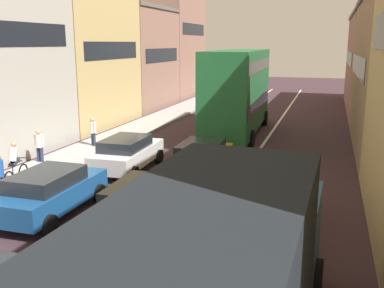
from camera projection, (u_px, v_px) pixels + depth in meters
sidewalk_left at (127, 133)px, 26.95m from camera, size 2.60×64.00×0.14m
lane_stripe_left at (205, 139)px, 25.50m from camera, size 0.16×60.00×0.01m
lane_stripe_right at (264, 143)px, 24.51m from camera, size 0.16×60.00×0.01m
building_row_left at (77, 49)px, 30.61m from camera, size 7.20×43.90×12.68m
removalist_box_truck at (226, 275)px, 6.77m from camera, size 2.90×7.77×3.58m
sedan_centre_lane_second at (143, 204)px, 13.02m from camera, size 2.10×4.32×1.49m
wagon_left_lane_second at (50, 191)px, 14.16m from camera, size 2.08×4.31×1.49m
hatchback_centre_lane_third at (202, 158)px, 18.25m from camera, size 2.10×4.32×1.49m
sedan_left_lane_third at (127, 153)px, 19.14m from camera, size 2.16×4.35×1.49m
sedan_right_lane_behind_truck at (263, 197)px, 13.64m from camera, size 2.15×4.35×1.49m
bus_mid_queue_primary at (238, 89)px, 25.93m from camera, size 3.12×10.59×5.06m
cyclist_on_sidewalk at (14, 164)px, 17.22m from camera, size 0.50×1.72×1.72m
pedestrian_near_kerb at (93, 131)px, 23.20m from camera, size 0.46×0.35×1.66m
pedestrian_mid_sidewalk at (39, 145)px, 20.02m from camera, size 0.54×0.34×1.66m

